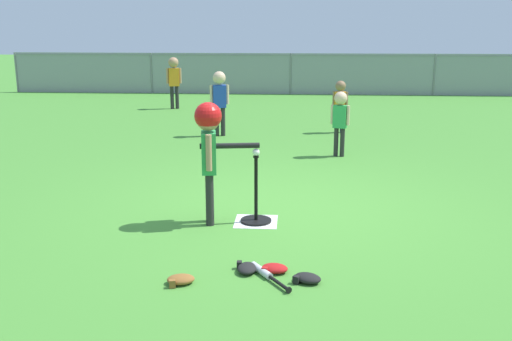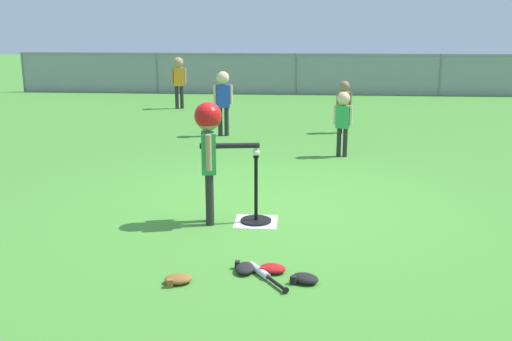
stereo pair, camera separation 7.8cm
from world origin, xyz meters
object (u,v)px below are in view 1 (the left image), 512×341
(glove_by_plate, at_px, (180,280))
(fielder_deep_left, at_px, (340,99))
(batting_tee, at_px, (256,211))
(spare_bat_silver, at_px, (265,273))
(glove_outfield_drop, at_px, (247,268))
(fielder_near_left, at_px, (219,95))
(glove_near_bats, at_px, (307,278))
(glove_tossed_aside, at_px, (274,268))
(fielder_deep_right, at_px, (174,76))
(baseball_on_tee, at_px, (256,152))
(fielder_near_right, at_px, (340,115))
(batter_child, at_px, (209,138))

(glove_by_plate, bearing_deg, fielder_deep_left, 75.51)
(batting_tee, bearing_deg, spare_bat_silver, -83.07)
(spare_bat_silver, bearing_deg, glove_outfield_drop, 152.47)
(fielder_near_left, xyz_separation_m, glove_by_plate, (0.47, -6.19, -0.71))
(fielder_deep_left, bearing_deg, glove_by_plate, -104.49)
(glove_near_bats, xyz_separation_m, glove_tossed_aside, (-0.27, 0.17, 0.00))
(glove_by_plate, relative_size, glove_near_bats, 0.93)
(batting_tee, height_order, fielder_deep_left, fielder_deep_left)
(fielder_deep_right, distance_m, spare_bat_silver, 9.73)
(baseball_on_tee, relative_size, fielder_deep_left, 0.08)
(fielder_deep_left, height_order, glove_near_bats, fielder_deep_left)
(batting_tee, bearing_deg, glove_outfield_drop, -89.69)
(baseball_on_tee, height_order, glove_near_bats, baseball_on_tee)
(fielder_near_right, distance_m, glove_outfield_drop, 4.57)
(spare_bat_silver, xyz_separation_m, glove_tossed_aside, (0.07, 0.09, 0.01))
(glove_outfield_drop, bearing_deg, glove_near_bats, -18.21)
(fielder_near_right, xyz_separation_m, spare_bat_silver, (-0.91, -4.48, -0.61))
(batter_child, xyz_separation_m, fielder_deep_left, (1.68, 5.20, -0.27))
(glove_near_bats, bearing_deg, fielder_near_right, 82.90)
(glove_near_bats, xyz_separation_m, glove_outfield_drop, (-0.50, 0.16, 0.00))
(fielder_near_right, height_order, fielder_deep_right, fielder_deep_right)
(fielder_near_right, distance_m, spare_bat_silver, 4.62)
(batting_tee, bearing_deg, fielder_deep_left, 76.65)
(baseball_on_tee, distance_m, glove_outfield_drop, 1.45)
(glove_near_bats, distance_m, glove_outfield_drop, 0.52)
(fielder_deep_left, xyz_separation_m, fielder_deep_right, (-3.69, 2.85, 0.16))
(fielder_deep_left, distance_m, glove_by_plate, 6.90)
(fielder_near_left, relative_size, spare_bat_silver, 2.33)
(baseball_on_tee, xyz_separation_m, fielder_deep_left, (1.22, 5.13, -0.12))
(batter_child, height_order, glove_tossed_aside, batter_child)
(baseball_on_tee, bearing_deg, batter_child, -171.54)
(baseball_on_tee, distance_m, fielder_near_right, 3.32)
(fielder_deep_left, height_order, fielder_near_left, fielder_near_left)
(baseball_on_tee, height_order, fielder_deep_right, fielder_deep_right)
(batter_child, height_order, glove_by_plate, batter_child)
(fielder_deep_left, bearing_deg, fielder_near_right, -94.18)
(glove_near_bats, bearing_deg, glove_tossed_aside, 147.36)
(fielder_near_left, xyz_separation_m, glove_near_bats, (1.47, -6.10, -0.71))
(glove_near_bats, bearing_deg, baseball_on_tee, 109.44)
(batter_child, relative_size, glove_outfield_drop, 5.65)
(fielder_deep_left, height_order, fielder_deep_right, fielder_deep_right)
(batting_tee, distance_m, batter_child, 0.91)
(glove_outfield_drop, bearing_deg, fielder_deep_left, 79.28)
(fielder_deep_left, distance_m, fielder_deep_right, 4.67)
(fielder_deep_right, xyz_separation_m, glove_tossed_aside, (2.70, -9.24, -0.74))
(fielder_deep_left, xyz_separation_m, glove_by_plate, (-1.72, -6.65, -0.59))
(fielder_near_left, height_order, glove_outfield_drop, fielder_near_left)
(batting_tee, relative_size, fielder_near_left, 0.61)
(glove_near_bats, height_order, glove_tossed_aside, same)
(batter_child, distance_m, fielder_near_left, 4.77)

